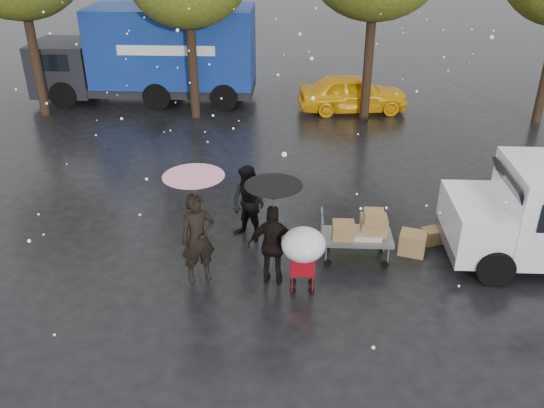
{
  "coord_description": "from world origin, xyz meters",
  "views": [
    {
      "loc": [
        0.16,
        -9.61,
        6.85
      ],
      "look_at": [
        -0.34,
        1.0,
        1.26
      ],
      "focal_mm": 38.0,
      "sensor_mm": 36.0,
      "label": 1
    }
  ],
  "objects_px": {
    "vendor_cart": "(361,230)",
    "person_pink": "(198,238)",
    "person_black": "(273,245)",
    "yellow_taxi": "(353,93)",
    "shopping_cart": "(303,247)",
    "blue_truck": "(152,55)"
  },
  "relations": [
    {
      "from": "person_pink",
      "to": "shopping_cart",
      "type": "xyz_separation_m",
      "value": [
        2.08,
        -0.42,
        0.11
      ]
    },
    {
      "from": "vendor_cart",
      "to": "yellow_taxi",
      "type": "relative_size",
      "value": 0.38
    },
    {
      "from": "person_black",
      "to": "vendor_cart",
      "type": "height_order",
      "value": "person_black"
    },
    {
      "from": "person_black",
      "to": "person_pink",
      "type": "bearing_deg",
      "value": 2.15
    },
    {
      "from": "vendor_cart",
      "to": "person_black",
      "type": "bearing_deg",
      "value": -153.13
    },
    {
      "from": "person_black",
      "to": "blue_truck",
      "type": "relative_size",
      "value": 0.21
    },
    {
      "from": "person_pink",
      "to": "person_black",
      "type": "relative_size",
      "value": 1.1
    },
    {
      "from": "person_pink",
      "to": "yellow_taxi",
      "type": "distance_m",
      "value": 11.56
    },
    {
      "from": "person_black",
      "to": "shopping_cart",
      "type": "xyz_separation_m",
      "value": [
        0.58,
        -0.37,
        0.2
      ]
    },
    {
      "from": "blue_truck",
      "to": "yellow_taxi",
      "type": "relative_size",
      "value": 2.1
    },
    {
      "from": "shopping_cart",
      "to": "yellow_taxi",
      "type": "height_order",
      "value": "shopping_cart"
    },
    {
      "from": "person_black",
      "to": "vendor_cart",
      "type": "xyz_separation_m",
      "value": [
        1.81,
        0.92,
        -0.14
      ]
    },
    {
      "from": "person_black",
      "to": "yellow_taxi",
      "type": "xyz_separation_m",
      "value": [
        2.41,
        10.93,
        -0.19
      ]
    },
    {
      "from": "vendor_cart",
      "to": "person_pink",
      "type": "bearing_deg",
      "value": -165.31
    },
    {
      "from": "person_pink",
      "to": "vendor_cart",
      "type": "xyz_separation_m",
      "value": [
        3.31,
        0.87,
        -0.23
      ]
    },
    {
      "from": "person_black",
      "to": "yellow_taxi",
      "type": "height_order",
      "value": "person_black"
    },
    {
      "from": "shopping_cart",
      "to": "blue_truck",
      "type": "xyz_separation_m",
      "value": [
        -5.71,
        12.27,
        0.69
      ]
    },
    {
      "from": "shopping_cart",
      "to": "blue_truck",
      "type": "relative_size",
      "value": 0.18
    },
    {
      "from": "person_pink",
      "to": "blue_truck",
      "type": "xyz_separation_m",
      "value": [
        -3.63,
        11.85,
        0.8
      ]
    },
    {
      "from": "vendor_cart",
      "to": "yellow_taxi",
      "type": "xyz_separation_m",
      "value": [
        0.6,
        10.01,
        -0.05
      ]
    },
    {
      "from": "blue_truck",
      "to": "yellow_taxi",
      "type": "xyz_separation_m",
      "value": [
        7.53,
        -0.98,
        -1.08
      ]
    },
    {
      "from": "person_pink",
      "to": "shopping_cart",
      "type": "height_order",
      "value": "person_pink"
    }
  ]
}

